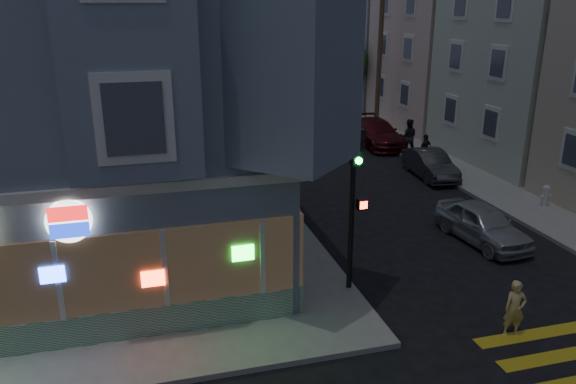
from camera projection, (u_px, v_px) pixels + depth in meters
name	position (u px, v px, depth m)	size (l,w,h in m)	color
sidewalk_ne	(532.00, 126.00, 37.84)	(24.00, 42.00, 0.15)	gray
corner_building	(27.00, 75.00, 17.78)	(14.60, 14.60, 11.40)	slate
row_house_c	(477.00, 55.00, 37.32)	(12.00, 8.60, 9.00)	beige
row_house_d	(415.00, 36.00, 45.30)	(12.00, 8.60, 10.50)	#9996A5
utility_pole	(380.00, 57.00, 34.49)	(2.20, 0.30, 9.00)	#4C3826
street_tree_near	(347.00, 62.00, 40.30)	(3.00, 3.00, 5.30)	#4C3826
street_tree_far	(313.00, 53.00, 47.61)	(3.00, 3.00, 5.30)	#4C3826
running_child	(515.00, 309.00, 14.01)	(0.55, 0.36, 1.50)	#D4BB6C
pedestrian_a	(408.00, 137.00, 30.22)	(0.94, 0.73, 1.94)	black
pedestrian_b	(425.00, 149.00, 28.53)	(0.90, 0.37, 1.54)	#26232B
parked_car_a	(482.00, 224.00, 19.58)	(1.59, 3.96, 1.35)	#B0B4B8
parked_car_b	(430.00, 164.00, 26.84)	(1.39, 3.97, 1.31)	#313335
parked_car_c	(376.00, 133.00, 32.78)	(2.12, 5.21, 1.51)	#551318
parked_car_d	(309.00, 109.00, 40.97)	(1.93, 4.18, 1.16)	gray
traffic_signal	(355.00, 183.00, 15.20)	(0.54, 0.53, 4.74)	black
fire_hydrant	(546.00, 195.00, 22.73)	(0.50, 0.29, 0.87)	silver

